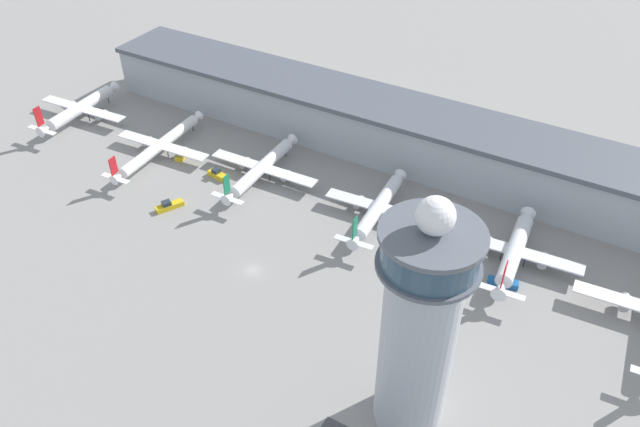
{
  "coord_description": "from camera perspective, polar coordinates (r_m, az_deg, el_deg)",
  "views": [
    {
      "loc": [
        76.07,
        -95.25,
        114.81
      ],
      "look_at": [
        7.2,
        23.43,
        6.12
      ],
      "focal_mm": 35.0,
      "sensor_mm": 36.0,
      "label": 1
    }
  ],
  "objects": [
    {
      "name": "ground_plane",
      "position": [
        167.45,
        -6.19,
        -5.19
      ],
      "size": [
        1000.0,
        1000.0,
        0.0
      ],
      "primitive_type": "plane",
      "color": "gray"
    },
    {
      "name": "terminal_building",
      "position": [
        210.25,
        4.73,
        8.15
      ],
      "size": [
        203.03,
        25.0,
        18.59
      ],
      "color": "#A3A8B2",
      "rests_on": "ground"
    },
    {
      "name": "control_tower",
      "position": [
        118.24,
        9.06,
        -10.18
      ],
      "size": [
        18.21,
        18.21,
        56.56
      ],
      "color": "#ADB2BC",
      "rests_on": "ground"
    },
    {
      "name": "airplane_gate_alpha",
      "position": [
        244.84,
        -21.04,
        8.98
      ],
      "size": [
        36.46,
        38.5,
        13.68
      ],
      "color": "white",
      "rests_on": "ground"
    },
    {
      "name": "airplane_gate_bravo",
      "position": [
        215.18,
        -14.41,
        6.04
      ],
      "size": [
        34.99,
        45.48,
        11.51
      ],
      "color": "white",
      "rests_on": "ground"
    },
    {
      "name": "airplane_gate_charlie",
      "position": [
        197.98,
        -5.33,
        4.18
      ],
      "size": [
        37.35,
        39.35,
        12.35
      ],
      "color": "white",
      "rests_on": "ground"
    },
    {
      "name": "airplane_gate_delta",
      "position": [
        181.22,
        5.36,
        0.57
      ],
      "size": [
        33.3,
        37.42,
        12.67
      ],
      "color": "silver",
      "rests_on": "ground"
    },
    {
      "name": "airplane_gate_echo",
      "position": [
        173.34,
        17.37,
        -3.27
      ],
      "size": [
        36.06,
        36.39,
        13.94
      ],
      "color": "silver",
      "rests_on": "ground"
    },
    {
      "name": "service_truck_catering",
      "position": [
        214.09,
        -12.52,
        5.29
      ],
      "size": [
        4.01,
        6.25,
        3.07
      ],
      "color": "black",
      "rests_on": "ground"
    },
    {
      "name": "service_truck_fuel",
      "position": [
        191.64,
        -13.62,
        0.69
      ],
      "size": [
        6.05,
        8.65,
        2.84
      ],
      "color": "black",
      "rests_on": "ground"
    },
    {
      "name": "service_truck_baggage",
      "position": [
        168.45,
        16.43,
        -6.06
      ],
      "size": [
        8.1,
        4.62,
        3.16
      ],
      "color": "black",
      "rests_on": "ground"
    },
    {
      "name": "service_truck_water",
      "position": [
        201.93,
        -9.33,
        3.53
      ],
      "size": [
        7.53,
        3.37,
        3.05
      ],
      "color": "black",
      "rests_on": "ground"
    }
  ]
}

